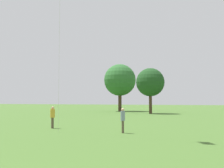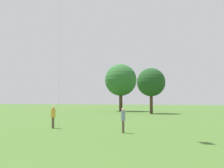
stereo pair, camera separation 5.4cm
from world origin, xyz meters
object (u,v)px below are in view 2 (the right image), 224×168
Objects in this scene: person_standing_2 at (123,118)px; distant_tree_1 at (121,80)px; distant_tree_0 at (151,82)px; person_standing_1 at (53,115)px.

person_standing_2 is 39.24m from distant_tree_1.
distant_tree_0 is 0.79× the size of distant_tree_1.
person_standing_1 is 1.03× the size of person_standing_2.
distant_tree_0 is (1.41, 27.72, 4.48)m from person_standing_1.
person_standing_1 is 36.72m from distant_tree_1.
distant_tree_1 is (-13.57, 36.37, 5.72)m from person_standing_2.
distant_tree_0 is at bearing -42.14° from distant_tree_1.
distant_tree_0 reaches higher than person_standing_1.
distant_tree_1 reaches higher than distant_tree_0.
person_standing_2 is 29.31m from distant_tree_0.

